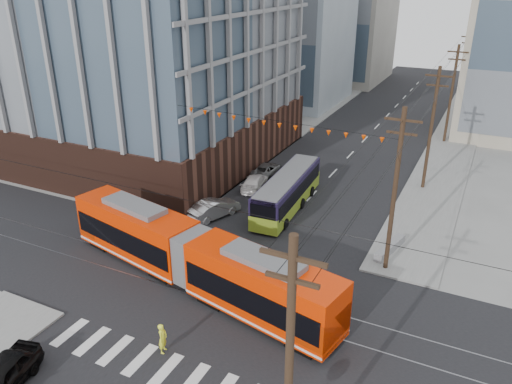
% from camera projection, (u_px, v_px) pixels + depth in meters
% --- Properties ---
extents(ground, '(160.00, 160.00, 0.00)m').
position_uv_depth(ground, '(186.00, 330.00, 27.54)').
color(ground, slate).
extents(office_building, '(30.00, 25.00, 28.60)m').
position_uv_depth(office_building, '(120.00, 14.00, 49.48)').
color(office_building, '#381E16').
rests_on(office_building, ground).
extents(bg_bldg_nw_near, '(18.00, 16.00, 18.00)m').
position_uv_depth(bg_bldg_nw_near, '(281.00, 39.00, 73.43)').
color(bg_bldg_nw_near, '#8C99A5').
rests_on(bg_bldg_nw_near, ground).
extents(bg_bldg_nw_far, '(16.00, 18.00, 20.00)m').
position_uv_depth(bg_bldg_nw_far, '(342.00, 22.00, 88.25)').
color(bg_bldg_nw_far, gray).
rests_on(bg_bldg_nw_far, ground).
extents(utility_pole_near, '(0.30, 0.30, 11.00)m').
position_uv_depth(utility_pole_near, '(289.00, 376.00, 16.97)').
color(utility_pole_near, black).
rests_on(utility_pole_near, ground).
extents(utility_pole_far, '(0.30, 0.30, 11.00)m').
position_uv_depth(utility_pole_far, '(464.00, 73.00, 67.88)').
color(utility_pole_far, black).
rests_on(utility_pole_far, ground).
extents(streetcar, '(20.48, 7.09, 3.92)m').
position_uv_depth(streetcar, '(194.00, 257.00, 30.78)').
color(streetcar, red).
rests_on(streetcar, ground).
extents(city_bus, '(2.93, 10.90, 3.06)m').
position_uv_depth(city_bus, '(287.00, 191.00, 41.09)').
color(city_bus, '#1C1432').
rests_on(city_bus, ground).
extents(black_sedan, '(2.86, 4.89, 1.56)m').
position_uv_depth(black_sedan, '(0.00, 378.00, 23.24)').
color(black_sedan, black).
rests_on(black_sedan, ground).
extents(parked_car_silver, '(3.02, 4.76, 1.48)m').
position_uv_depth(parked_car_silver, '(214.00, 208.00, 39.94)').
color(parked_car_silver, '#B7B8BA').
rests_on(parked_car_silver, ground).
extents(parked_car_white, '(2.70, 4.76, 1.30)m').
position_uv_depth(parked_car_white, '(255.00, 182.00, 45.13)').
color(parked_car_white, silver).
rests_on(parked_car_white, ground).
extents(parked_car_grey, '(2.05, 4.24, 1.16)m').
position_uv_depth(parked_car_grey, '(266.00, 170.00, 48.19)').
color(parked_car_grey, '#535353').
rests_on(parked_car_grey, ground).
extents(pedestrian, '(0.53, 0.70, 1.72)m').
position_uv_depth(pedestrian, '(163.00, 338.00, 25.63)').
color(pedestrian, '#F8FF31').
rests_on(pedestrian, ground).
extents(jersey_barrier, '(1.67, 3.85, 0.75)m').
position_uv_depth(jersey_barrier, '(390.00, 249.00, 34.86)').
color(jersey_barrier, slate).
rests_on(jersey_barrier, ground).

